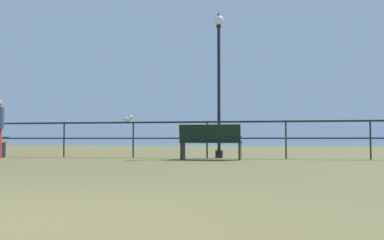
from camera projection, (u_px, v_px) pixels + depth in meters
The scene contains 4 objects.
pier_railing at pixel (207, 131), 11.78m from camera, with size 21.99×0.05×1.06m.
bench_near_left at pixel (210, 140), 10.87m from camera, with size 1.63×0.68×0.93m.
lamppost_center at pixel (219, 71), 12.03m from camera, with size 0.29×0.29×4.26m.
seagull_on_rail at pixel (128, 119), 12.21m from camera, with size 0.40×0.23×0.19m.
Camera 1 is at (1.68, -2.36, 0.55)m, focal length 38.72 mm.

